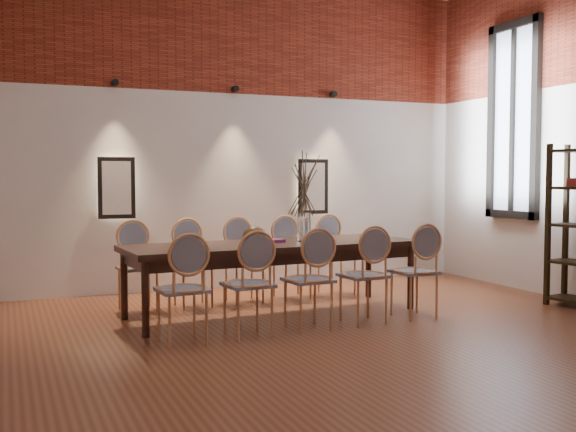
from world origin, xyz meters
name	(u,v)px	position (x,y,z in m)	size (l,w,h in m)	color
floor	(346,354)	(0.00, 0.00, -0.01)	(7.00, 7.00, 0.02)	brown
wall_back	(217,133)	(0.00, 3.55, 2.00)	(7.00, 0.10, 4.00)	silver
brick_band_back	(218,33)	(0.00, 3.48, 3.25)	(7.00, 0.02, 1.50)	maroon
niche_left	(116,188)	(-1.30, 3.45, 1.30)	(0.36, 0.06, 0.66)	#FFEAC6
niche_right	(312,187)	(1.30, 3.45, 1.30)	(0.36, 0.06, 0.66)	#FFEAC6
spot_fixture_left	(115,83)	(-1.30, 3.42, 2.55)	(0.08, 0.08, 0.10)	black
spot_fixture_mid	(235,89)	(0.20, 3.42, 2.55)	(0.08, 0.08, 0.10)	black
spot_fixture_right	(333,94)	(1.60, 3.42, 2.55)	(0.08, 0.08, 0.10)	black
window_glass	(514,120)	(3.46, 2.00, 2.15)	(0.02, 0.78, 2.38)	silver
window_frame	(513,120)	(3.44, 2.00, 2.15)	(0.08, 0.90, 2.50)	black
window_mullion	(513,120)	(3.44, 2.00, 2.15)	(0.06, 0.06, 2.40)	black
dining_table	(273,278)	(0.02, 1.66, 0.38)	(3.07, 0.99, 0.75)	#361C13
chair_near_a	(182,289)	(-1.16, 0.81, 0.47)	(0.44, 0.44, 0.94)	tan
chair_near_b	(248,284)	(-0.55, 0.85, 0.47)	(0.44, 0.44, 0.94)	tan
chair_near_c	(308,280)	(0.07, 0.89, 0.47)	(0.44, 0.44, 0.94)	tan
chair_near_d	(363,275)	(0.68, 0.93, 0.47)	(0.44, 0.44, 0.94)	tan
chair_near_e	(414,271)	(1.29, 0.96, 0.47)	(0.44, 0.44, 0.94)	tan
chair_far_a	(138,268)	(-1.25, 2.35, 0.47)	(0.44, 0.44, 0.94)	tan
chair_far_b	(193,264)	(-0.64, 2.39, 0.47)	(0.44, 0.44, 0.94)	tan
chair_far_c	(244,261)	(-0.03, 2.43, 0.47)	(0.44, 0.44, 0.94)	tan
chair_far_d	(292,258)	(0.58, 2.47, 0.47)	(0.44, 0.44, 0.94)	tan
chair_far_e	(337,255)	(1.20, 2.51, 0.47)	(0.44, 0.44, 0.94)	tan
vase	(304,227)	(0.38, 1.68, 0.90)	(0.14, 0.14, 0.30)	silver
dried_branches	(304,185)	(0.38, 1.68, 1.35)	(0.50, 0.50, 0.70)	#4B412D
bowl	(254,235)	(-0.21, 1.59, 0.84)	(0.24, 0.24, 0.18)	brown
book	(271,241)	(0.02, 1.72, 0.77)	(0.26, 0.18, 0.03)	#832A75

